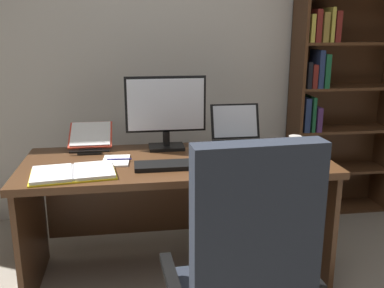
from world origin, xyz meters
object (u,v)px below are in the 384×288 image
(pen, at_px, (119,159))
(notepad, at_px, (116,161))
(reading_stand_with_book, at_px, (91,137))
(open_binder, at_px, (73,173))
(keyboard, at_px, (173,165))
(monitor, at_px, (166,112))
(bookshelf, at_px, (333,85))
(coffee_mug, at_px, (295,143))
(computer_mouse, at_px, (226,161))
(laptop, at_px, (239,137))
(desk, at_px, (176,187))

(pen, bearing_deg, notepad, 180.00)
(pen, bearing_deg, reading_stand_with_book, 120.58)
(reading_stand_with_book, bearing_deg, open_binder, -96.01)
(keyboard, bearing_deg, monitor, 90.00)
(bookshelf, bearing_deg, pen, -153.56)
(coffee_mug, bearing_deg, reading_stand_with_book, 169.09)
(keyboard, relative_size, pen, 3.00)
(computer_mouse, xyz_separation_m, coffee_mug, (0.49, 0.21, 0.03))
(laptop, bearing_deg, coffee_mug, -30.34)
(bookshelf, xyz_separation_m, pen, (-1.69, -0.84, -0.28))
(pen, bearing_deg, computer_mouse, -14.16)
(reading_stand_with_book, xyz_separation_m, open_binder, (-0.05, -0.51, -0.06))
(computer_mouse, height_order, open_binder, computer_mouse)
(bookshelf, distance_m, reading_stand_with_book, 1.96)
(pen, bearing_deg, coffee_mug, 3.46)
(bookshelf, bearing_deg, coffee_mug, -128.22)
(computer_mouse, bearing_deg, keyboard, 180.00)
(open_binder, bearing_deg, bookshelf, 21.21)
(computer_mouse, bearing_deg, notepad, 166.29)
(desk, xyz_separation_m, monitor, (-0.04, 0.17, 0.44))
(monitor, relative_size, computer_mouse, 4.83)
(keyboard, relative_size, reading_stand_with_book, 1.43)
(notepad, xyz_separation_m, pen, (0.02, 0.00, 0.01))
(bookshelf, relative_size, keyboard, 4.96)
(bookshelf, xyz_separation_m, open_binder, (-1.92, -1.04, -0.29))
(laptop, bearing_deg, monitor, -178.83)
(laptop, height_order, open_binder, laptop)
(open_binder, height_order, coffee_mug, coffee_mug)
(monitor, distance_m, notepad, 0.45)
(pen, distance_m, coffee_mug, 1.08)
(bookshelf, distance_m, coffee_mug, 1.02)
(coffee_mug, bearing_deg, keyboard, -164.74)
(laptop, xyz_separation_m, reading_stand_with_book, (-0.95, 0.06, 0.02))
(notepad, bearing_deg, computer_mouse, -13.71)
(desk, xyz_separation_m, coffee_mug, (0.75, -0.01, 0.25))
(laptop, relative_size, notepad, 1.57)
(open_binder, bearing_deg, laptop, 16.86)
(bookshelf, relative_size, computer_mouse, 20.03)
(monitor, height_order, computer_mouse, monitor)
(laptop, xyz_separation_m, computer_mouse, (-0.17, -0.40, -0.03))
(monitor, relative_size, keyboard, 1.20)
(desk, bearing_deg, laptop, 21.85)
(desk, relative_size, pen, 12.63)
(desk, xyz_separation_m, notepad, (-0.35, -0.07, 0.21))
(coffee_mug, bearing_deg, pen, -176.54)
(reading_stand_with_book, distance_m, notepad, 0.35)
(computer_mouse, relative_size, coffee_mug, 1.09)
(bookshelf, bearing_deg, monitor, -156.68)
(laptop, bearing_deg, bookshelf, 32.74)
(desk, height_order, keyboard, keyboard)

